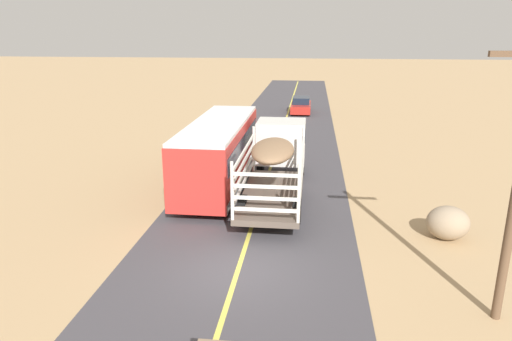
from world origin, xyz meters
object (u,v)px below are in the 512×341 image
Objects in this scene: car_far at (301,106)px; boulder_near_shoulder at (448,223)px; bus at (219,151)px; livestock_truck at (278,152)px.

car_far is 2.84× the size of boulder_near_shoulder.
car_far is at bearing 81.06° from bus.
livestock_truck is 22.02m from car_far.
livestock_truck is at bearing -91.41° from car_far.
bus is 2.27× the size of car_far.
car_far is at bearing 88.59° from livestock_truck.
bus reaches higher than car_far.
bus is 11.01m from boulder_near_shoulder.
boulder_near_shoulder is at bearing -77.28° from car_far.
livestock_truck is 0.97× the size of bus.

